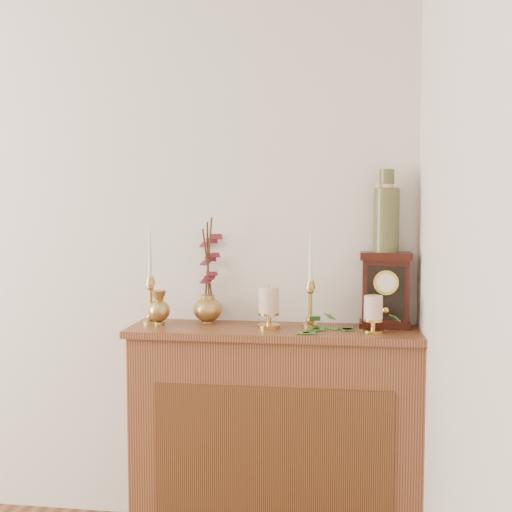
# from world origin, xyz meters

# --- Properties ---
(console_shelf) EXTENTS (1.24, 0.34, 0.93)m
(console_shelf) POSITION_xyz_m (1.40, 2.10, 0.44)
(console_shelf) COLOR brown
(console_shelf) RESTS_ON ground
(candlestick_left) EXTENTS (0.07, 0.07, 0.43)m
(candlestick_left) POSITION_xyz_m (0.86, 2.10, 1.07)
(candlestick_left) COLOR tan
(candlestick_left) RESTS_ON console_shelf
(candlestick_center) EXTENTS (0.07, 0.07, 0.41)m
(candlestick_center) POSITION_xyz_m (1.55, 2.12, 1.06)
(candlestick_center) COLOR tan
(candlestick_center) RESTS_ON console_shelf
(bud_vase) EXTENTS (0.09, 0.09, 0.15)m
(bud_vase) POSITION_xyz_m (0.90, 2.09, 1.00)
(bud_vase) COLOR tan
(bud_vase) RESTS_ON console_shelf
(ginger_jar) EXTENTS (0.19, 0.20, 0.47)m
(ginger_jar) POSITION_xyz_m (1.10, 2.21, 1.14)
(ginger_jar) COLOR tan
(ginger_jar) RESTS_ON console_shelf
(pillar_candle_left) EXTENTS (0.10, 0.10, 0.19)m
(pillar_candle_left) POSITION_xyz_m (1.37, 2.09, 1.03)
(pillar_candle_left) COLOR gold
(pillar_candle_left) RESTS_ON console_shelf
(pillar_candle_right) EXTENTS (0.08, 0.08, 0.16)m
(pillar_candle_right) POSITION_xyz_m (1.80, 2.04, 1.01)
(pillar_candle_right) COLOR gold
(pillar_candle_right) RESTS_ON console_shelf
(ivy_garland) EXTENTS (0.44, 0.17, 0.08)m
(ivy_garland) POSITION_xyz_m (1.73, 2.04, 0.94)
(ivy_garland) COLOR #386D29
(ivy_garland) RESTS_ON console_shelf
(mantel_clock) EXTENTS (0.22, 0.16, 0.32)m
(mantel_clock) POSITION_xyz_m (1.86, 2.19, 1.09)
(mantel_clock) COLOR #35110A
(mantel_clock) RESTS_ON console_shelf
(ceramic_vase) EXTENTS (0.11, 0.11, 0.35)m
(ceramic_vase) POSITION_xyz_m (1.86, 2.19, 1.40)
(ceramic_vase) COLOR #183023
(ceramic_vase) RESTS_ON mantel_clock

